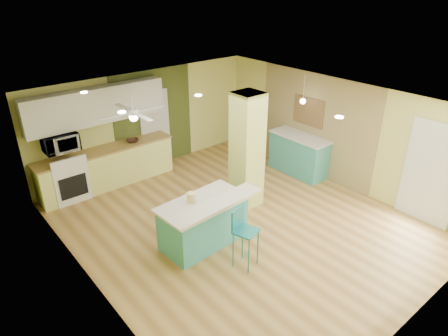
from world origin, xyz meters
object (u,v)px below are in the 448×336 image
Objects in this scene: peninsula at (204,222)px; fruit_bowl at (133,141)px; bar_stool at (242,228)px; canister at (191,197)px; side_counter at (299,154)px.

peninsula is 6.78× the size of fruit_bowl.
fruit_bowl is (0.20, 4.14, 0.23)m from bar_stool.
fruit_bowl is at bearing 81.31° from canister.
side_counter is at bearing 10.03° from canister.
side_counter is 4.11m from fruit_bowl.
bar_stool is at bearing -85.25° from peninsula.
peninsula is at bearing 81.71° from bar_stool.
fruit_bowl is (0.33, 3.24, 0.51)m from peninsula.
canister is at bearing -169.97° from side_counter.
canister reaches higher than side_counter.
side_counter is at bearing 9.55° from peninsula.
fruit_bowl reaches higher than side_counter.
peninsula is 3.73m from side_counter.
bar_stool is at bearing -75.88° from canister.
peninsula is at bearing -50.84° from canister.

